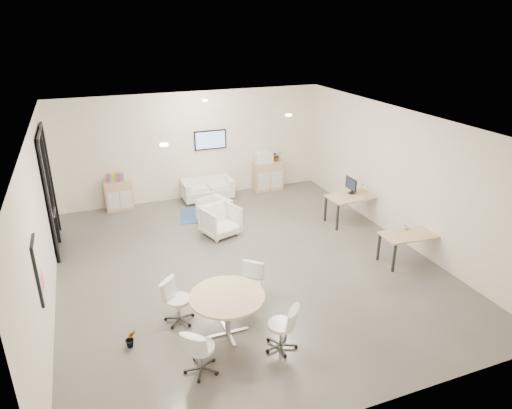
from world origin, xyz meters
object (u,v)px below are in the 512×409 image
(loveseat, at_px, (207,190))
(desk_front, at_px, (410,237))
(sideboard_right, at_px, (268,176))
(desk_rear, at_px, (355,198))
(armchair_right, at_px, (220,219))
(armchair_left, at_px, (214,210))
(sideboard_left, at_px, (119,195))
(round_table, at_px, (227,299))

(loveseat, distance_m, desk_front, 6.24)
(sideboard_right, xyz_separation_m, loveseat, (-2.04, -0.13, -0.16))
(loveseat, height_order, desk_rear, desk_rear)
(sideboard_right, relative_size, armchair_right, 1.10)
(loveseat, bearing_deg, desk_front, -60.05)
(armchair_left, height_order, armchair_right, armchair_right)
(armchair_right, bearing_deg, desk_rear, -25.74)
(sideboard_right, relative_size, armchair_left, 1.25)
(loveseat, xyz_separation_m, desk_front, (3.22, -5.34, 0.31))
(sideboard_left, bearing_deg, desk_front, -43.46)
(sideboard_right, height_order, round_table, sideboard_right)
(desk_front, relative_size, round_table, 1.04)
(loveseat, distance_m, desk_rear, 4.45)
(desk_front, distance_m, round_table, 4.72)
(desk_rear, height_order, round_table, round_table)
(round_table, bearing_deg, sideboard_left, 100.30)
(sideboard_right, xyz_separation_m, round_table, (-3.43, -6.46, 0.25))
(armchair_right, bearing_deg, sideboard_right, 30.31)
(sideboard_left, height_order, armchair_right, sideboard_left)
(armchair_left, distance_m, desk_rear, 3.77)
(sideboard_left, bearing_deg, round_table, -79.70)
(desk_rear, bearing_deg, desk_front, -93.92)
(sideboard_left, xyz_separation_m, armchair_right, (2.22, -2.65, -0.00))
(armchair_left, bearing_deg, loveseat, 148.52)
(loveseat, relative_size, round_table, 1.16)
(loveseat, relative_size, armchair_right, 1.78)
(sideboard_left, bearing_deg, sideboard_right, -0.32)
(desk_front, bearing_deg, loveseat, 125.24)
(armchair_right, bearing_deg, round_table, -122.50)
(round_table, bearing_deg, armchair_left, 76.49)
(sideboard_left, bearing_deg, desk_rear, -28.70)
(armchair_right, bearing_deg, desk_front, -55.81)
(sideboard_right, relative_size, loveseat, 0.62)
(armchair_left, xyz_separation_m, desk_front, (3.51, -3.61, 0.24))
(desk_rear, bearing_deg, round_table, -148.00)
(loveseat, distance_m, armchair_right, 2.52)
(desk_rear, relative_size, round_table, 1.16)
(desk_rear, bearing_deg, armchair_left, 156.28)
(loveseat, bearing_deg, sideboard_right, 2.40)
(sideboard_right, bearing_deg, round_table, -118.00)
(sideboard_left, height_order, sideboard_right, sideboard_right)
(armchair_right, xyz_separation_m, desk_front, (3.57, -2.84, 0.19))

